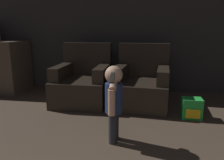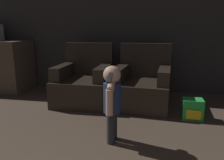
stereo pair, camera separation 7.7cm
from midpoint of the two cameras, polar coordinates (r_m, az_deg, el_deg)
The scene contains 5 objects.
wall_back at distance 4.09m, azimuth 5.26°, elevation 15.34°, with size 8.40×0.05×2.60m.
armchair_left at distance 3.52m, azimuth -6.48°, elevation -0.56°, with size 0.82×0.93×0.92m.
armchair_right at distance 3.37m, azimuth 8.57°, elevation -1.22°, with size 0.88×0.98×0.92m.
person_toddler at distance 2.15m, azimuth 1.00°, elevation -4.74°, with size 0.17×0.31×0.78m.
toy_backpack at distance 3.02m, azimuth 20.93°, elevation -7.12°, with size 0.25×0.22×0.26m.
Camera 2 is at (0.44, 0.44, 1.11)m, focal length 35.00 mm.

